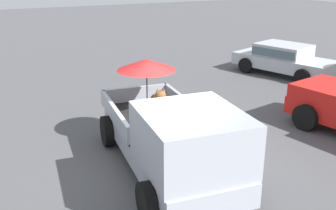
{
  "coord_description": "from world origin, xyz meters",
  "views": [
    {
      "loc": [
        7.19,
        -3.57,
        4.44
      ],
      "look_at": [
        -1.18,
        0.64,
        1.1
      ],
      "focal_mm": 41.58,
      "sensor_mm": 36.0,
      "label": 1
    }
  ],
  "objects": [
    {
      "name": "ground_plane",
      "position": [
        0.0,
        0.0,
        0.0
      ],
      "size": [
        80.0,
        80.0,
        0.0
      ],
      "primitive_type": "plane",
      "color": "#4C4C4F"
    },
    {
      "name": "pickup_truck_main",
      "position": [
        0.38,
        -0.04,
        0.99
      ],
      "size": [
        5.23,
        2.71,
        2.28
      ],
      "rotation": [
        0.0,
        0.0,
        -0.11
      ],
      "color": "black",
      "rests_on": "ground"
    },
    {
      "name": "parked_sedan_near",
      "position": [
        -5.24,
        8.27,
        0.74
      ],
      "size": [
        4.63,
        2.96,
        1.33
      ],
      "rotation": [
        0.0,
        0.0,
        0.3
      ],
      "color": "black",
      "rests_on": "ground"
    }
  ]
}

